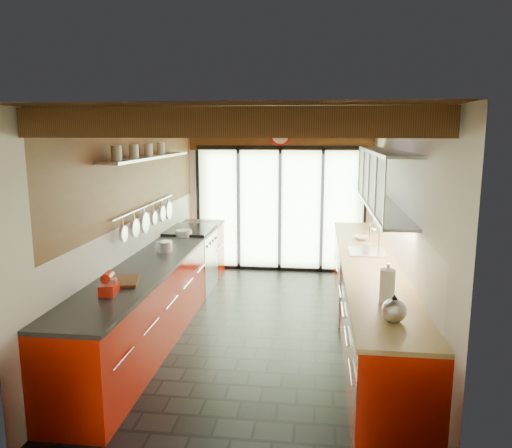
% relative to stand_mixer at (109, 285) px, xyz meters
% --- Properties ---
extents(ground, '(5.50, 5.50, 0.00)m').
position_rel_stand_mixer_xyz_m(ground, '(1.27, 1.56, -1.01)').
color(ground, black).
rests_on(ground, ground).
extents(room_shell, '(5.50, 5.50, 5.50)m').
position_rel_stand_mixer_xyz_m(room_shell, '(1.27, 1.56, 0.65)').
color(room_shell, silver).
rests_on(room_shell, ground).
extents(ceiling_beams, '(3.14, 5.06, 4.90)m').
position_rel_stand_mixer_xyz_m(ceiling_beams, '(1.27, 1.93, 1.46)').
color(ceiling_beams, '#593316').
rests_on(ceiling_beams, ground).
extents(glass_door, '(2.95, 0.10, 2.90)m').
position_rel_stand_mixer_xyz_m(glass_door, '(1.27, 4.25, 0.65)').
color(glass_door, '#C6EAAD').
rests_on(glass_door, ground).
extents(left_counter, '(0.68, 5.00, 0.92)m').
position_rel_stand_mixer_xyz_m(left_counter, '(-0.01, 1.56, -0.54)').
color(left_counter, '#B61605').
rests_on(left_counter, ground).
extents(range_stove, '(0.66, 0.90, 0.97)m').
position_rel_stand_mixer_xyz_m(range_stove, '(-0.01, 3.01, -0.54)').
color(range_stove, silver).
rests_on(range_stove, ground).
extents(right_counter, '(0.68, 5.00, 0.92)m').
position_rel_stand_mixer_xyz_m(right_counter, '(2.54, 1.56, -0.54)').
color(right_counter, '#B61605').
rests_on(right_counter, ground).
extents(sink_assembly, '(0.45, 0.52, 0.43)m').
position_rel_stand_mixer_xyz_m(sink_assembly, '(2.56, 1.96, -0.05)').
color(sink_assembly, silver).
rests_on(sink_assembly, right_counter).
extents(upper_cabinets_right, '(0.34, 3.00, 3.00)m').
position_rel_stand_mixer_xyz_m(upper_cabinets_right, '(2.70, 1.86, 0.84)').
color(upper_cabinets_right, silver).
rests_on(upper_cabinets_right, ground).
extents(left_wall_fixtures, '(0.28, 2.60, 0.96)m').
position_rel_stand_mixer_xyz_m(left_wall_fixtures, '(-0.20, 1.81, 0.80)').
color(left_wall_fixtures, silver).
rests_on(left_wall_fixtures, ground).
extents(stand_mixer, '(0.17, 0.25, 0.22)m').
position_rel_stand_mixer_xyz_m(stand_mixer, '(0.00, 0.00, 0.00)').
color(stand_mixer, red).
rests_on(stand_mixer, left_counter).
extents(pot_large, '(0.27, 0.27, 0.13)m').
position_rel_stand_mixer_xyz_m(pot_large, '(0.00, 1.69, -0.02)').
color(pot_large, silver).
rests_on(pot_large, left_counter).
extents(pot_small, '(0.31, 0.31, 0.09)m').
position_rel_stand_mixer_xyz_m(pot_small, '(0.00, 2.62, -0.04)').
color(pot_small, silver).
rests_on(pot_small, left_counter).
extents(cutting_board, '(0.37, 0.45, 0.03)m').
position_rel_stand_mixer_xyz_m(cutting_board, '(0.00, 0.34, -0.07)').
color(cutting_board, brown).
rests_on(cutting_board, left_counter).
extents(kettle, '(0.25, 0.27, 0.23)m').
position_rel_stand_mixer_xyz_m(kettle, '(2.54, -0.37, 0.02)').
color(kettle, silver).
rests_on(kettle, right_counter).
extents(paper_towel, '(0.15, 0.15, 0.36)m').
position_rel_stand_mixer_xyz_m(paper_towel, '(2.54, 0.05, 0.07)').
color(paper_towel, white).
rests_on(paper_towel, right_counter).
extents(soap_bottle, '(0.09, 0.09, 0.16)m').
position_rel_stand_mixer_xyz_m(soap_bottle, '(2.54, 1.95, -0.00)').
color(soap_bottle, silver).
rests_on(soap_bottle, right_counter).
extents(bowl, '(0.28, 0.28, 0.05)m').
position_rel_stand_mixer_xyz_m(bowl, '(2.54, 2.70, -0.06)').
color(bowl, silver).
rests_on(bowl, right_counter).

